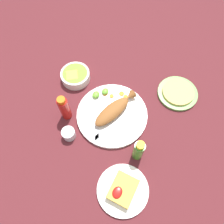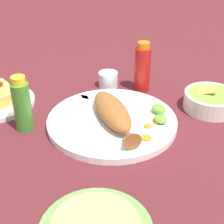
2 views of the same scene
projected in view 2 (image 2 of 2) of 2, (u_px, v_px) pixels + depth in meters
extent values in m
plane|color=#561E23|center=(112.00, 124.00, 0.92)|extent=(4.00, 4.00, 0.00)
cylinder|color=white|center=(112.00, 121.00, 0.91)|extent=(0.34, 0.34, 0.02)
ellipsoid|color=#935628|center=(112.00, 111.00, 0.90)|extent=(0.22, 0.14, 0.05)
cone|color=#935628|center=(129.00, 136.00, 0.80)|extent=(0.06, 0.06, 0.04)
cube|color=silver|center=(93.00, 115.00, 0.92)|extent=(0.11, 0.05, 0.00)
cube|color=silver|center=(86.00, 99.00, 1.00)|extent=(0.07, 0.04, 0.00)
cube|color=silver|center=(120.00, 105.00, 0.97)|extent=(0.11, 0.06, 0.00)
cube|color=silver|center=(91.00, 99.00, 1.00)|extent=(0.07, 0.05, 0.00)
cylinder|color=orange|center=(146.00, 138.00, 0.83)|extent=(0.03, 0.03, 0.00)
cylinder|color=orange|center=(136.00, 140.00, 0.82)|extent=(0.02, 0.02, 0.00)
cylinder|color=orange|center=(148.00, 126.00, 0.87)|extent=(0.02, 0.02, 0.00)
cylinder|color=orange|center=(157.00, 121.00, 0.90)|extent=(0.02, 0.02, 0.00)
ellipsoid|color=#6BB233|center=(161.00, 119.00, 0.89)|extent=(0.04, 0.03, 0.02)
ellipsoid|color=#6BB233|center=(159.00, 109.00, 0.93)|extent=(0.04, 0.03, 0.02)
cylinder|color=#B21914|center=(142.00, 70.00, 1.05)|extent=(0.05, 0.05, 0.14)
cylinder|color=orange|center=(144.00, 45.00, 1.01)|extent=(0.04, 0.04, 0.02)
cylinder|color=#3D8428|center=(22.00, 107.00, 0.87)|extent=(0.05, 0.05, 0.13)
cylinder|color=yellow|center=(18.00, 80.00, 0.83)|extent=(0.03, 0.03, 0.02)
cylinder|color=silver|center=(108.00, 80.00, 1.10)|extent=(0.06, 0.06, 0.05)
cylinder|color=white|center=(108.00, 83.00, 1.11)|extent=(0.05, 0.05, 0.02)
cylinder|color=white|center=(211.00, 101.00, 0.98)|extent=(0.15, 0.15, 0.05)
cylinder|color=olive|center=(211.00, 96.00, 0.97)|extent=(0.13, 0.13, 0.02)
cube|color=gold|center=(204.00, 89.00, 0.98)|extent=(0.09, 0.09, 0.02)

